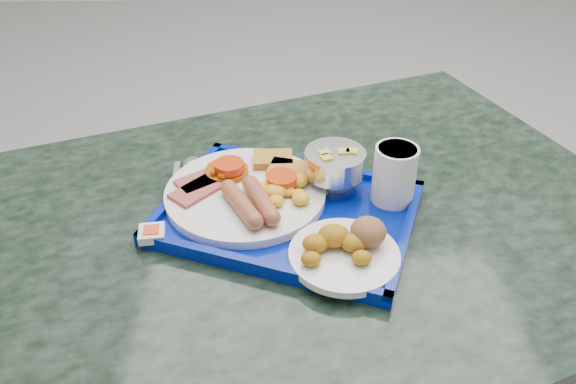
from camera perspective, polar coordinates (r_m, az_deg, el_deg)
The scene contains 10 objects.
floor at distance 2.18m, azimuth 6.62°, elevation -3.99°, with size 6.00×6.00×0.00m, color gray.
table at distance 1.08m, azimuth -1.08°, elevation -11.59°, with size 1.48×1.23×0.79m.
tray at distance 0.95m, azimuth -0.00°, elevation -2.24°, with size 0.49×0.43×0.02m.
main_plate at distance 0.97m, azimuth -3.94°, elevation 0.24°, with size 0.28×0.28×0.04m.
bread_plate at distance 0.85m, azimuth 5.96°, elevation -5.59°, with size 0.17×0.17×0.06m.
fruit_bowl at distance 0.98m, azimuth 4.78°, elevation 2.89°, with size 0.11×0.11×0.07m.
juice_cup at distance 0.96m, azimuth 10.78°, elevation 1.94°, with size 0.07×0.07×0.10m.
spoon at distance 1.05m, azimuth -10.07°, elevation 2.10°, with size 0.04×0.19×0.01m.
knife at distance 1.02m, azimuth -11.47°, elevation 0.58°, with size 0.01×0.16×0.00m, color silver.
jam_packet at distance 0.91m, azimuth -13.67°, elevation -4.10°, with size 0.04×0.04×0.02m.
Camera 1 is at (-0.31, -1.66, 1.38)m, focal length 35.00 mm.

